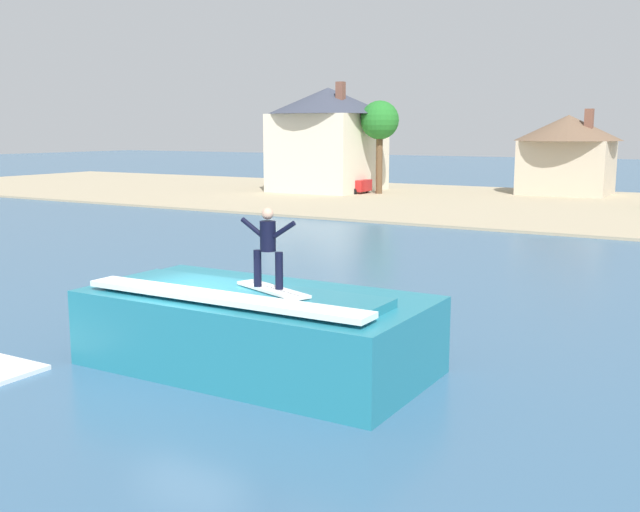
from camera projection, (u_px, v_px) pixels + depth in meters
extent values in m
plane|color=#385E7F|center=(200.00, 370.00, 15.98)|extent=(260.00, 260.00, 0.00)
cube|color=teal|center=(257.00, 331.00, 15.99)|extent=(7.36, 3.68, 1.65)
cube|color=teal|center=(243.00, 293.00, 15.45)|extent=(6.25, 1.66, 0.18)
cube|color=white|center=(221.00, 298.00, 14.82)|extent=(6.62, 0.66, 0.12)
cube|color=white|center=(273.00, 290.00, 15.15)|extent=(2.06, 1.16, 0.06)
cube|color=black|center=(273.00, 288.00, 15.14)|extent=(1.76, 0.73, 0.01)
cylinder|color=black|center=(258.00, 268.00, 15.24)|extent=(0.16, 0.16, 0.76)
cylinder|color=black|center=(279.00, 271.00, 14.98)|extent=(0.16, 0.16, 0.76)
cylinder|color=black|center=(268.00, 236.00, 15.00)|extent=(0.32, 0.32, 0.61)
sphere|color=#DBA386|center=(268.00, 214.00, 14.92)|extent=(0.24, 0.24, 0.24)
cylinder|color=black|center=(252.00, 227.00, 15.17)|extent=(0.52, 0.10, 0.38)
cylinder|color=black|center=(284.00, 230.00, 14.77)|extent=(0.52, 0.10, 0.38)
cube|color=tan|center=(579.00, 208.00, 48.77)|extent=(120.00, 27.48, 0.15)
cube|color=red|center=(345.00, 185.00, 59.50)|extent=(3.95, 1.92, 0.90)
cube|color=#262D38|center=(341.00, 175.00, 59.52)|extent=(2.17, 1.73, 0.64)
cylinder|color=black|center=(365.00, 190.00, 59.79)|extent=(0.64, 0.22, 0.64)
cylinder|color=black|center=(353.00, 192.00, 58.08)|extent=(0.64, 0.22, 0.64)
cylinder|color=black|center=(337.00, 189.00, 61.08)|extent=(0.64, 0.22, 0.64)
cylinder|color=black|center=(324.00, 191.00, 59.36)|extent=(0.64, 0.22, 0.64)
cube|color=beige|center=(328.00, 154.00, 61.15)|extent=(7.26, 8.08, 6.34)
cone|color=#383D4C|center=(328.00, 101.00, 60.45)|extent=(10.02, 10.02, 2.13)
cube|color=brown|center=(341.00, 93.00, 58.43)|extent=(0.60, 0.60, 1.80)
cube|color=beige|center=(566.00, 168.00, 57.78)|extent=(6.55, 5.26, 4.27)
cone|color=brown|center=(568.00, 128.00, 57.26)|extent=(8.13, 8.13, 1.95)
cube|color=brown|center=(589.00, 121.00, 55.69)|extent=(0.60, 0.60, 1.80)
cylinder|color=brown|center=(379.00, 164.00, 58.30)|extent=(0.52, 0.52, 4.95)
sphere|color=#227026|center=(380.00, 120.00, 57.74)|extent=(2.99, 2.99, 2.99)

